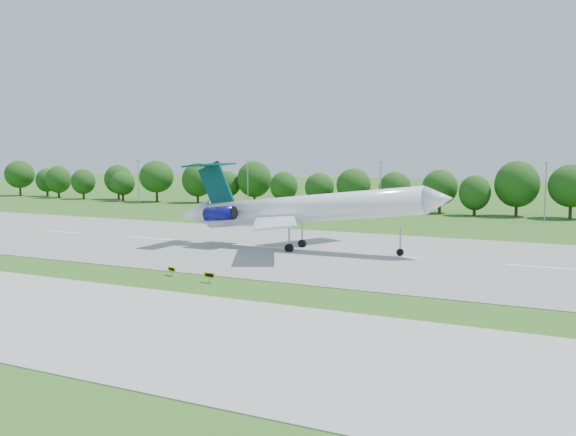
# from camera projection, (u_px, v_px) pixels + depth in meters

# --- Properties ---
(ground) EXTENTS (600.00, 600.00, 0.00)m
(ground) POSITION_uv_depth(u_px,v_px,m) (310.00, 292.00, 64.67)
(ground) COLOR #2A5B17
(ground) RESTS_ON ground
(runway) EXTENTS (400.00, 45.00, 0.08)m
(runway) POSITION_uv_depth(u_px,v_px,m) (387.00, 256.00, 86.89)
(runway) COLOR gray
(runway) RESTS_ON ground
(taxiway) EXTENTS (400.00, 23.00, 0.08)m
(taxiway) POSITION_uv_depth(u_px,v_px,m) (210.00, 336.00, 48.66)
(taxiway) COLOR #ADADA8
(taxiway) RESTS_ON ground
(tree_line) EXTENTS (288.40, 8.40, 10.40)m
(tree_line) POSITION_uv_depth(u_px,v_px,m) (479.00, 188.00, 145.86)
(tree_line) COLOR #382314
(tree_line) RESTS_ON ground
(light_poles) EXTENTS (175.90, 0.25, 12.19)m
(light_poles) POSITION_uv_depth(u_px,v_px,m) (458.00, 189.00, 138.07)
(light_poles) COLOR gray
(light_poles) RESTS_ON ground
(airliner) EXTENTS (42.17, 30.55, 12.87)m
(airliner) POSITION_uv_depth(u_px,v_px,m) (297.00, 208.00, 92.26)
(airliner) COLOR white
(airliner) RESTS_ON ground
(taxi_sign_left) EXTENTS (1.40, 0.61, 1.00)m
(taxi_sign_left) POSITION_uv_depth(u_px,v_px,m) (172.00, 269.00, 73.09)
(taxi_sign_left) COLOR gray
(taxi_sign_left) RESTS_ON ground
(taxi_sign_centre) EXTENTS (1.57, 0.42, 1.10)m
(taxi_sign_centre) POSITION_uv_depth(u_px,v_px,m) (210.00, 275.00, 69.09)
(taxi_sign_centre) COLOR gray
(taxi_sign_centre) RESTS_ON ground
(service_vehicle_a) EXTENTS (4.16, 2.72, 1.30)m
(service_vehicle_a) POSITION_uv_depth(u_px,v_px,m) (331.00, 210.00, 153.05)
(service_vehicle_a) COLOR silver
(service_vehicle_a) RESTS_ON ground
(service_vehicle_b) EXTENTS (3.84, 2.14, 1.24)m
(service_vehicle_b) POSITION_uv_depth(u_px,v_px,m) (349.00, 210.00, 152.47)
(service_vehicle_b) COLOR silver
(service_vehicle_b) RESTS_ON ground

